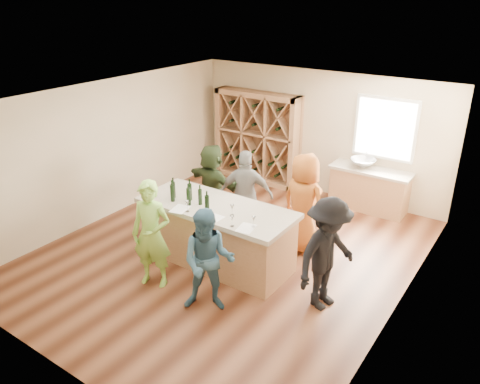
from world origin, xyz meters
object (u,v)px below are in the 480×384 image
Objects in this scene: wine_rack at (257,137)px; person_server at (327,254)px; wine_bottle_d at (189,197)px; person_near_right at (208,261)px; person_far_mid at (246,195)px; wine_bottle_b at (172,193)px; wine_bottle_e at (200,197)px; tasting_counter_base at (217,236)px; person_far_right at (303,203)px; wine_bottle_a at (173,190)px; wine_bottle_c at (190,192)px; wine_bottle_f at (207,204)px; person_near_left at (152,234)px; sink at (363,163)px; person_far_left at (213,184)px.

wine_rack is 1.25× the size of person_server.
person_near_right reaches higher than wine_bottle_d.
wine_bottle_d is 0.17× the size of person_server.
person_far_mid is (0.29, 1.29, -0.37)m from wine_bottle_d.
wine_bottle_b reaches higher than wine_bottle_e.
wine_rack is at bearing 112.44° from tasting_counter_base.
person_far_right is (1.73, 1.49, -0.31)m from wine_bottle_b.
wine_bottle_a is 0.95× the size of wine_bottle_d.
person_far_mid is (0.40, 1.13, -0.37)m from wine_bottle_c.
wine_bottle_d is at bearing -11.49° from wine_bottle_a.
wine_bottle_f is (0.05, -0.30, 0.73)m from tasting_counter_base.
wine_bottle_b is at bearing -173.00° from wine_bottle_d.
person_near_left reaches higher than wine_bottle_a.
person_near_right is (1.13, -0.01, -0.08)m from person_near_left.
wine_bottle_f is (0.15, -1.36, 0.37)m from person_far_mid.
sink is at bearing 73.40° from wine_bottle_f.
tasting_counter_base is at bearing 25.54° from wine_bottle_e.
person_far_right is at bearing 46.77° from wine_bottle_e.
tasting_counter_base is (-1.20, -3.56, -0.51)m from sink.
person_far_left is (-0.62, 1.44, -0.41)m from wine_bottle_d.
person_far_left reaches higher than wine_bottle_b.
person_far_right is at bearing 46.02° from wine_bottle_d.
person_near_left is 2.36m from person_far_left.
person_near_right is (1.08, -0.86, -0.43)m from wine_bottle_d.
person_near_right is at bearing -57.99° from tasting_counter_base.
person_near_right is (0.69, -1.10, 0.30)m from tasting_counter_base.
wine_bottle_b is 2.30m from person_far_right.
wine_rack is 1.24× the size of person_near_left.
person_near_left is 0.99m from wine_bottle_f.
person_near_right is (-0.51, -4.66, -0.21)m from sink.
sink is 3.24m from person_far_left.
wine_rack is 7.33× the size of wine_bottle_f.
person_far_right is (-0.19, -2.34, -0.09)m from sink.
sink is at bearing -141.46° from person_far_mid.
wine_bottle_e is at bearing -71.44° from wine_rack.
wine_rack is at bearing 111.51° from wine_bottle_f.
wine_bottle_c is 2.60m from person_server.
wine_rack reaches higher than wine_bottle_b.
person_server is at bearing 6.31° from wine_bottle_f.
person_near_right is (1.19, -1.03, -0.42)m from wine_bottle_c.
wine_bottle_f is at bearing 110.19° from person_server.
person_near_left is at bearing -121.76° from wine_bottle_f.
tasting_counter_base is 8.64× the size of wine_bottle_d.
wine_bottle_f is at bearing 134.30° from person_far_left.
person_far_mid is (0.34, 2.15, -0.03)m from person_near_left.
person_near_right is 0.93× the size of person_far_mid.
person_server is at bearing 3.25° from person_near_left.
person_near_left reaches higher than wine_bottle_f.
wine_bottle_b is 1.10× the size of wine_bottle_e.
person_server reaches higher than wine_bottle_a.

